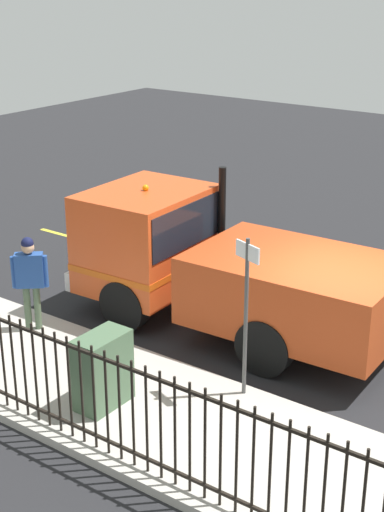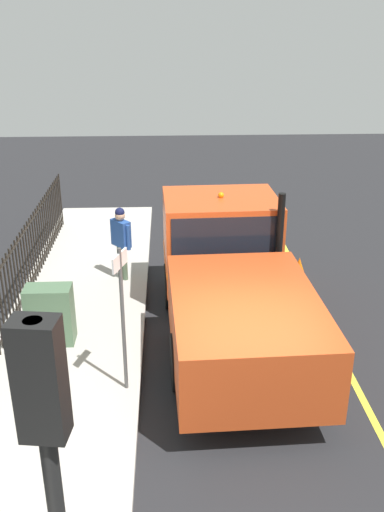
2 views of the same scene
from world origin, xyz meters
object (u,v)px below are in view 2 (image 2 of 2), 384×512
Objects in this scene: street_sign at (122,305)px; utility_cabinet at (50,315)px; traffic_cone at (299,269)px; traffic_light_near at (51,471)px; work_truck at (229,273)px; worker_standing at (121,236)px.

utility_cabinet is at bearing -45.52° from street_sign.
traffic_cone is 5.82m from street_sign.
traffic_light_near is 1.61× the size of street_sign.
work_truck is 10.79× the size of traffic_cone.
street_sign reaches higher than utility_cabinet.
work_truck is at bearing 50.17° from traffic_cone.
work_truck is 3.52× the size of worker_standing.
street_sign is at bearing -136.10° from work_truck.
utility_cabinet is 0.45× the size of street_sign.
traffic_light_near is (-0.26, 8.95, 1.77)m from worker_standing.
work_truck reaches higher than utility_cabinet.
work_truck reaches higher than street_sign.
work_truck is 3.15m from worker_standing.
street_sign is (-0.34, 4.19, 0.48)m from worker_standing.
street_sign reaches higher than traffic_cone.
traffic_light_near is 10.12m from traffic_cone.
street_sign is at bearing 96.44° from traffic_light_near.
traffic_cone is at bearing 49.55° from worker_standing.
work_truck reaches higher than worker_standing.
traffic_light_near is 6.79m from utility_cabinet.
traffic_light_near is at bearing -39.19° from worker_standing.
worker_standing is at bearing -112.72° from utility_cabinet.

